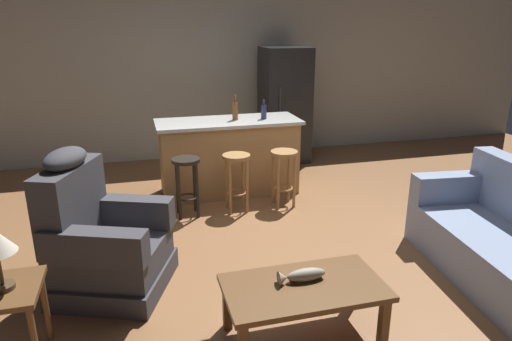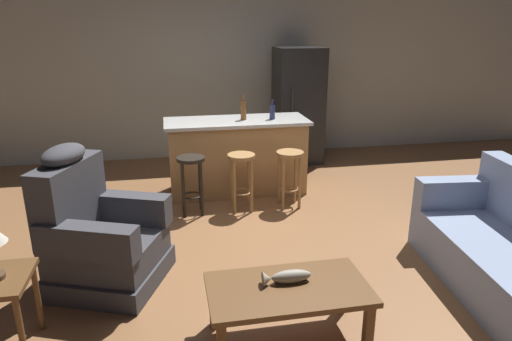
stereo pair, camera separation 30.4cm
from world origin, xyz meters
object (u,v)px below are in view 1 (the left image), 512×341
Objects in this scene: end_table at (1,303)px; bottle_short_amber at (264,112)px; bar_stool_left at (186,176)px; kitchen_island at (229,156)px; bottle_tall_green at (235,111)px; fish_figurine at (302,276)px; bar_stool_middle at (236,172)px; coffee_table at (304,292)px; recliner_near_lamp at (102,241)px; bar_stool_right at (284,168)px; refrigerator at (285,105)px.

end_table is 3.71m from bottle_short_amber.
bar_stool_left is at bearing 56.19° from end_table.
kitchen_island is 5.82× the size of bottle_tall_green.
fish_figurine is 1.38× the size of bottle_short_amber.
fish_figurine is 2.93m from kitchen_island.
end_table is 0.82× the size of bar_stool_middle.
bar_stool_left is at bearing -151.12° from bottle_short_amber.
bar_stool_middle reaches higher than coffee_table.
recliner_near_lamp is 1.76× the size of bar_stool_left.
coffee_table is at bearing -15.51° from recliner_near_lamp.
coffee_table is 1.62× the size of bar_stool_middle.
kitchen_island is 0.83m from bar_stool_right.
coffee_table is 2.35m from bar_stool_middle.
coffee_table is 1.62× the size of bar_stool_left.
bar_stool_middle is at bearing 180.00° from bar_stool_right.
bottle_short_amber is at bearing 66.43° from recliner_near_lamp.
bar_stool_middle is at bearing 64.35° from recliner_near_lamp.
end_table is 1.81× the size of bottle_tall_green.
bottle_short_amber reaches higher than fish_figurine.
bar_stool_left is at bearing -138.50° from bottle_tall_green.
kitchen_island is at bearing -133.78° from refrigerator.
bar_stool_left is at bearing 102.57° from fish_figurine.
bar_stool_right is at bearing -108.63° from refrigerator.
bottle_tall_green is (1.56, 1.94, 0.64)m from recliner_near_lamp.
refrigerator is (1.26, 4.13, 0.42)m from fish_figurine.
refrigerator reaches higher than fish_figurine.
bar_stool_left is 1.12m from bottle_tall_green.
bar_stool_right is 2.77× the size of bottle_short_amber.
refrigerator is at bearing 56.90° from bar_stool_middle.
refrigerator reaches higher than bottle_tall_green.
kitchen_island is 2.65× the size of bar_stool_left.
recliner_near_lamp reaches higher than end_table.
refrigerator reaches higher than bar_stool_middle.
recliner_near_lamp reaches higher than coffee_table.
kitchen_island is 0.88m from bar_stool_left.
bottle_tall_green reaches higher than kitchen_island.
fish_figurine is 2.99m from bottle_tall_green.
bar_stool_left is 1.00× the size of bar_stool_middle.
end_table reaches higher than fish_figurine.
bottle_short_amber is at bearing 47.36° from end_table.
bottle_tall_green is at bearing 41.50° from bar_stool_left.
kitchen_island is at bearing 87.96° from coffee_table.
bar_stool_middle is 0.58m from bar_stool_right.
end_table is 0.32× the size of refrigerator.
recliner_near_lamp is 2.14× the size of end_table.
bar_stool_left is (-0.51, 2.30, 0.01)m from fish_figurine.
end_table is at bearing -127.80° from bottle_tall_green.
refrigerator reaches higher than bar_stool_left.
bar_stool_left is (1.41, 2.10, 0.01)m from end_table.
kitchen_island is at bearing 74.60° from recliner_near_lamp.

